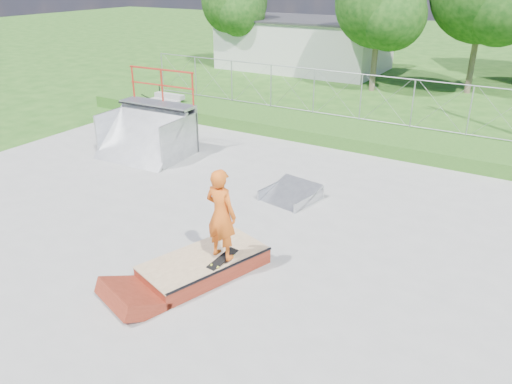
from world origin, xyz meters
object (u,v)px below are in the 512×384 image
flat_bank_ramp (290,194)px  skater (221,218)px  grind_box (205,265)px  quarter_pipe (143,117)px

flat_bank_ramp → skater: bearing=-72.8°
grind_box → skater: size_ratio=1.52×
quarter_pipe → flat_bank_ramp: bearing=-8.7°
quarter_pipe → skater: 8.06m
grind_box → quarter_pipe: quarter_pipe is taller
flat_bank_ramp → skater: skater is taller
grind_box → flat_bank_ramp: bearing=110.4°
grind_box → skater: (0.42, 0.08, 1.21)m
quarter_pipe → flat_bank_ramp: size_ratio=2.01×
flat_bank_ramp → skater: (0.54, -4.13, 1.20)m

